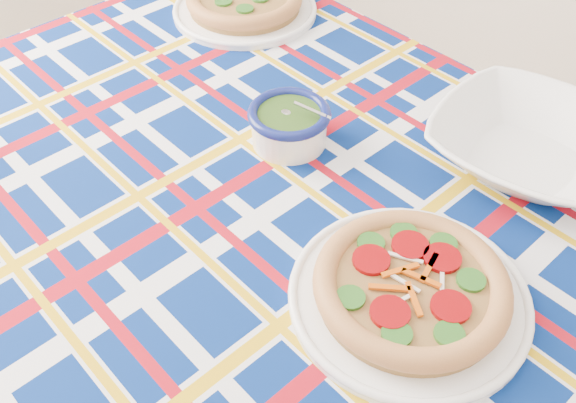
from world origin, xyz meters
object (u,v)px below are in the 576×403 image
Objects in this scene: main_focaccia_plate at (411,286)px; serving_bowl at (528,145)px; pesto_bowl at (289,122)px; dining_table at (317,267)px.

main_focaccia_plate is 0.39m from serving_bowl.
pesto_bowl is 0.45× the size of serving_bowl.
dining_table is 5.41× the size of main_focaccia_plate.
main_focaccia_plate is 0.40m from pesto_bowl.
serving_bowl is (0.00, 0.39, 0.01)m from main_focaccia_plate.
dining_table is 0.22m from main_focaccia_plate.
pesto_bowl is at bearing -149.75° from serving_bowl.
main_focaccia_plate is (0.18, -0.03, 0.12)m from dining_table.
pesto_bowl reaches higher than main_focaccia_plate.
pesto_bowl is at bearing 153.59° from main_focaccia_plate.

